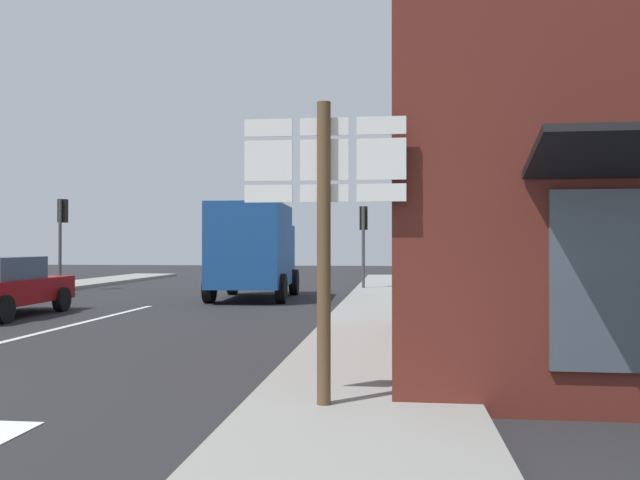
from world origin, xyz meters
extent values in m
plane|color=#232326|center=(0.00, 10.00, 0.00)|extent=(80.00, 80.00, 0.00)
cube|color=gray|center=(6.70, 8.00, 0.07)|extent=(2.44, 44.00, 0.14)
cube|color=silver|center=(0.00, 6.00, 0.01)|extent=(0.16, 12.00, 0.01)
cube|color=maroon|center=(-2.58, 8.93, 0.62)|extent=(1.89, 4.26, 0.60)
cylinder|color=black|center=(-1.75, 10.31, 0.32)|extent=(0.24, 0.65, 0.64)
cylinder|color=black|center=(-1.67, 7.61, 0.32)|extent=(0.24, 0.65, 0.64)
cube|color=#19478C|center=(2.44, 14.26, 1.75)|extent=(2.36, 3.79, 2.60)
cube|color=#19478C|center=(2.33, 16.75, 1.45)|extent=(2.15, 1.39, 2.00)
cube|color=#47515B|center=(2.33, 16.80, 2.25)|extent=(1.76, 0.18, 0.70)
cylinder|color=black|center=(1.23, 16.65, 0.45)|extent=(0.32, 0.91, 0.90)
cylinder|color=black|center=(3.43, 16.75, 0.45)|extent=(0.32, 0.91, 0.90)
cylinder|color=black|center=(1.39, 13.26, 0.45)|extent=(0.32, 0.91, 0.90)
cylinder|color=black|center=(3.58, 13.36, 0.45)|extent=(0.32, 0.91, 0.90)
cylinder|color=brown|center=(6.31, 0.60, 1.60)|extent=(0.14, 0.14, 3.20)
cube|color=white|center=(5.73, 0.65, 2.96)|extent=(0.50, 0.03, 0.18)
cube|color=black|center=(5.73, 0.67, 2.96)|extent=(0.43, 0.01, 0.13)
cube|color=white|center=(5.73, 0.65, 2.62)|extent=(0.50, 0.03, 0.42)
cube|color=black|center=(5.73, 0.67, 2.62)|extent=(0.43, 0.01, 0.32)
cube|color=white|center=(5.73, 0.65, 2.28)|extent=(0.50, 0.03, 0.18)
cube|color=black|center=(5.73, 0.67, 2.28)|extent=(0.43, 0.01, 0.13)
cube|color=white|center=(6.31, 0.65, 2.96)|extent=(0.50, 0.03, 0.18)
cube|color=black|center=(6.31, 0.67, 2.96)|extent=(0.43, 0.01, 0.13)
cube|color=white|center=(6.31, 0.65, 2.62)|extent=(0.50, 0.03, 0.42)
cube|color=black|center=(6.31, 0.67, 2.62)|extent=(0.43, 0.01, 0.32)
cube|color=white|center=(6.31, 0.65, 2.28)|extent=(0.50, 0.03, 0.18)
cube|color=black|center=(6.31, 0.67, 2.28)|extent=(0.43, 0.01, 0.13)
cube|color=white|center=(6.89, 0.65, 2.96)|extent=(0.50, 0.03, 0.18)
cube|color=black|center=(6.89, 0.67, 2.96)|extent=(0.43, 0.01, 0.13)
cube|color=white|center=(6.89, 0.65, 2.62)|extent=(0.50, 0.03, 0.42)
cube|color=black|center=(6.89, 0.67, 2.62)|extent=(0.43, 0.01, 0.32)
cube|color=white|center=(6.89, 0.65, 2.28)|extent=(0.50, 0.03, 0.18)
cube|color=black|center=(6.89, 0.67, 2.28)|extent=(0.43, 0.01, 0.13)
cylinder|color=#47474C|center=(-5.78, 17.57, 1.77)|extent=(0.12, 0.12, 3.54)
cube|color=black|center=(-5.78, 17.77, 3.09)|extent=(0.30, 0.28, 0.90)
sphere|color=red|center=(-5.78, 17.91, 3.36)|extent=(0.18, 0.18, 0.18)
sphere|color=#3C2303|center=(-5.78, 17.91, 3.08)|extent=(0.18, 0.18, 0.18)
sphere|color=black|center=(-5.78, 17.91, 2.80)|extent=(0.18, 0.18, 0.18)
cylinder|color=#47474C|center=(5.78, 18.80, 1.62)|extent=(0.12, 0.12, 3.25)
cube|color=black|center=(5.78, 19.00, 2.80)|extent=(0.30, 0.28, 0.90)
sphere|color=red|center=(5.78, 19.14, 3.07)|extent=(0.18, 0.18, 0.18)
sphere|color=#3C2303|center=(5.78, 19.14, 2.79)|extent=(0.18, 0.18, 0.18)
sphere|color=black|center=(5.78, 19.14, 2.51)|extent=(0.18, 0.18, 0.18)
camera|label=1|loc=(7.05, -5.92, 1.74)|focal=36.45mm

